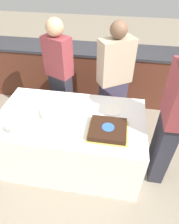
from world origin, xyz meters
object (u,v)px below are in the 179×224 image
at_px(person_seated_right, 171,120).
at_px(wine_glass, 11,127).
at_px(plate_stack, 52,113).
at_px(person_cutting_cake, 114,83).
at_px(person_standing_back, 60,77).
at_px(cake, 108,129).

bearing_deg(person_seated_right, wine_glass, -76.49).
xyz_separation_m(plate_stack, person_cutting_cake, (0.63, 0.69, 0.03)).
bearing_deg(person_seated_right, person_cutting_cake, -137.70).
height_order(person_cutting_cake, person_standing_back, person_cutting_cake).
bearing_deg(person_cutting_cake, plate_stack, 15.45).
xyz_separation_m(person_seated_right, person_standing_back, (-1.34, 0.68, -0.03)).
height_order(cake, wine_glass, wine_glass).
xyz_separation_m(cake, person_standing_back, (-0.72, 0.83, 0.04)).
bearing_deg(person_standing_back, plate_stack, 121.68).
bearing_deg(person_seated_right, plate_stack, -89.43).
height_order(cake, person_standing_back, person_standing_back).
bearing_deg(cake, person_cutting_cake, 90.00).
bearing_deg(cake, person_seated_right, 14.18).
bearing_deg(plate_stack, wine_glass, -128.37).
bearing_deg(person_standing_back, person_cutting_cake, -156.09).
height_order(wine_glass, person_seated_right, person_seated_right).
distance_m(cake, person_cutting_cake, 0.83).
xyz_separation_m(cake, plate_stack, (-0.63, 0.14, 0.00)).
bearing_deg(wine_glass, person_cutting_cake, 48.88).
bearing_deg(wine_glass, person_standing_back, 79.86).
height_order(cake, person_cutting_cake, person_cutting_cake).
relative_size(wine_glass, person_cutting_cake, 0.11).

